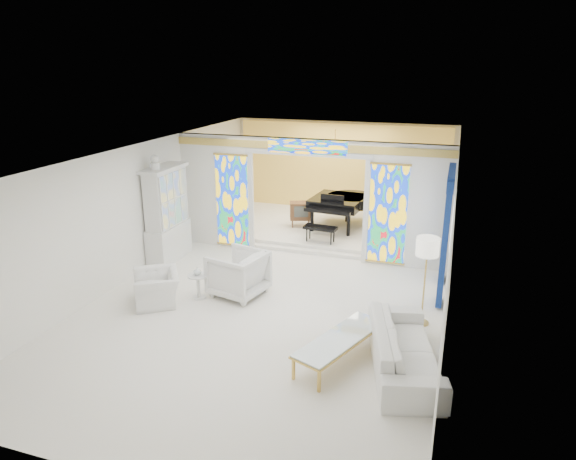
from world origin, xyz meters
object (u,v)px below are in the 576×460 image
(armchair_right, at_px, (238,273))
(grand_piano, at_px, (343,202))
(armchair_left, at_px, (157,288))
(sofa, at_px, (404,348))
(tv_console, at_px, (301,211))
(coffee_table, at_px, (341,339))
(china_cabinet, at_px, (167,215))

(armchair_right, xyz_separation_m, grand_piano, (1.20, 4.89, 0.43))
(armchair_left, xyz_separation_m, sofa, (5.12, -0.85, 0.04))
(grand_piano, relative_size, tv_console, 3.79)
(sofa, relative_size, coffee_table, 1.22)
(china_cabinet, relative_size, armchair_left, 2.69)
(armchair_left, relative_size, armchair_right, 0.95)
(armchair_left, xyz_separation_m, grand_piano, (2.65, 5.77, 0.58))
(armchair_right, height_order, grand_piano, grand_piano)
(china_cabinet, bearing_deg, grand_piano, 43.56)
(grand_piano, xyz_separation_m, tv_console, (-1.17, -0.39, -0.26))
(tv_console, bearing_deg, grand_piano, -1.28)
(sofa, height_order, coffee_table, sofa)
(armchair_left, height_order, tv_console, tv_console)
(coffee_table, bearing_deg, sofa, 5.97)
(armchair_right, distance_m, coffee_table, 3.23)
(sofa, bearing_deg, china_cabinet, 49.11)
(tv_console, bearing_deg, china_cabinet, -148.86)
(china_cabinet, relative_size, sofa, 1.09)
(grand_piano, bearing_deg, armchair_left, -109.31)
(sofa, bearing_deg, armchair_left, 66.47)
(armchair_left, bearing_deg, tv_console, 130.14)
(coffee_table, height_order, grand_piano, grand_piano)
(china_cabinet, relative_size, tv_console, 3.74)
(coffee_table, relative_size, tv_console, 2.83)
(armchair_left, relative_size, tv_console, 1.39)
(armchair_left, distance_m, armchair_right, 1.70)
(china_cabinet, height_order, armchair_right, china_cabinet)
(china_cabinet, height_order, coffee_table, china_cabinet)
(armchair_right, bearing_deg, coffee_table, 68.29)
(coffee_table, distance_m, tv_console, 6.86)
(armchair_right, bearing_deg, tv_console, -167.26)
(china_cabinet, relative_size, coffee_table, 1.32)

